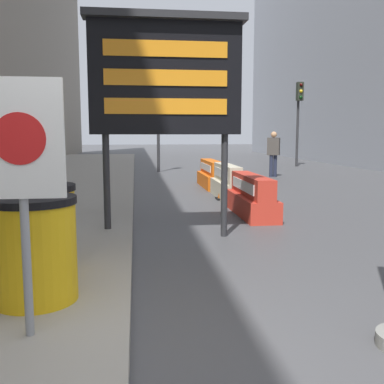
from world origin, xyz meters
The scene contains 12 objects.
ground_plane centered at (0.00, 0.00, 0.00)m, with size 120.00×120.00×0.00m, color #474749.
barrel_drum_foreground centered at (-0.79, 0.90, 0.61)m, with size 0.72×0.72×0.89m.
barrel_drum_middle centered at (-0.91, 1.78, 0.61)m, with size 0.72×0.72×0.89m.
warning_sign centered at (-0.69, 0.20, 1.39)m, with size 0.57×0.08×1.77m.
message_board centered at (0.51, 3.73, 2.37)m, with size 2.31×0.36×3.25m.
jersey_barrier_red_striped centered at (2.27, 5.44, 0.34)m, with size 0.57×2.06×0.77m.
jersey_barrier_cream centered at (2.27, 7.77, 0.36)m, with size 0.50×1.98×0.81m.
jersey_barrier_orange_far centered at (2.27, 10.04, 0.34)m, with size 0.57×2.18×0.78m.
traffic_cone_near centered at (2.14, 7.52, 0.31)m, with size 0.36×0.36×0.64m.
traffic_light_near_curb centered at (1.00, 15.32, 2.60)m, with size 0.28×0.44×3.56m.
traffic_light_far_side centered at (7.67, 17.54, 2.84)m, with size 0.28×0.45×3.91m.
pedestrian_worker centered at (5.00, 12.80, 0.96)m, with size 0.50×0.42×1.63m.
Camera 1 is at (0.06, -2.90, 1.57)m, focal length 42.00 mm.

